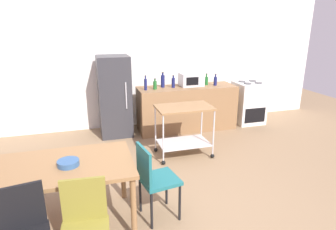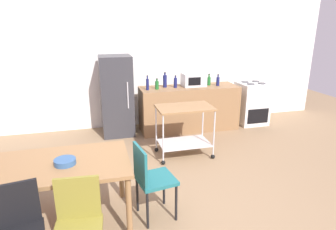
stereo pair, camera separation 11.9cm
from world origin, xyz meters
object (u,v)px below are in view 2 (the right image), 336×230
at_px(bottle_sparkling_water, 157,85).
at_px(bottle_hot_sauce, 165,81).
at_px(chair_black, 18,230).
at_px(bottle_soda, 147,84).
at_px(microwave, 194,80).
at_px(stove_oven, 251,103).
at_px(kitchen_cart, 184,123).
at_px(chair_olive, 78,223).
at_px(chair_teal, 150,177).
at_px(dining_table, 57,170).
at_px(fruit_bowl, 65,162).
at_px(bottle_vinegar, 175,82).
at_px(bottle_wine, 218,81).
at_px(refrigerator, 117,96).
at_px(bottle_soy_sauce, 209,81).

distance_m(bottle_sparkling_water, bottle_hot_sauce, 0.24).
relative_size(chair_black, bottle_hot_sauce, 2.97).
relative_size(bottle_soda, microwave, 0.61).
height_order(stove_oven, kitchen_cart, stove_oven).
distance_m(chair_olive, microwave, 4.01).
bearing_deg(kitchen_cart, chair_teal, -120.42).
distance_m(stove_oven, kitchen_cart, 2.28).
height_order(chair_olive, bottle_hot_sauce, bottle_hot_sauce).
height_order(dining_table, fruit_bowl, fruit_bowl).
bearing_deg(kitchen_cart, bottle_vinegar, 81.18).
bearing_deg(bottle_sparkling_water, bottle_wine, 0.49).
xyz_separation_m(refrigerator, bottle_hot_sauce, (0.96, -0.02, 0.25)).
bearing_deg(microwave, stove_oven, -1.58).
xyz_separation_m(bottle_soda, bottle_soy_sauce, (1.31, 0.13, -0.02)).
height_order(chair_teal, bottle_sparkling_water, bottle_sparkling_water).
xyz_separation_m(kitchen_cart, fruit_bowl, (-1.74, -1.40, 0.21)).
relative_size(chair_teal, kitchen_cart, 0.98).
bearing_deg(chair_black, bottle_sparkling_water, 49.21).
relative_size(chair_black, bottle_vinegar, 3.61).
bearing_deg(bottle_vinegar, refrigerator, 175.03).
bearing_deg(refrigerator, bottle_soy_sauce, -1.21).
height_order(bottle_hot_sauce, microwave, bottle_hot_sauce).
xyz_separation_m(kitchen_cart, bottle_hot_sauce, (-0.01, 1.28, 0.45)).
bearing_deg(microwave, bottle_sparkling_water, -172.25).
distance_m(chair_black, microwave, 4.27).
relative_size(dining_table, bottle_soy_sauce, 6.40).
distance_m(bottle_soda, bottle_soy_sauce, 1.32).
xyz_separation_m(microwave, bottle_soy_sauce, (0.34, 0.00, -0.04)).
xyz_separation_m(refrigerator, bottle_vinegar, (1.16, -0.10, 0.23)).
xyz_separation_m(bottle_soda, bottle_sparkling_water, (0.19, 0.02, -0.03)).
distance_m(dining_table, bottle_hot_sauce, 3.22).
height_order(dining_table, bottle_vinegar, bottle_vinegar).
bearing_deg(dining_table, bottle_soy_sauce, 43.48).
distance_m(microwave, fruit_bowl, 3.53).
relative_size(chair_teal, bottle_vinegar, 3.61).
xyz_separation_m(bottle_hot_sauce, bottle_wine, (1.09, -0.12, -0.03)).
relative_size(dining_table, bottle_vinegar, 6.09).
bearing_deg(chair_teal, bottle_sparkling_water, -23.90).
distance_m(chair_olive, refrigerator, 3.44).
bearing_deg(stove_oven, chair_teal, -136.18).
xyz_separation_m(bottle_sparkling_water, microwave, (0.79, 0.11, 0.05)).
height_order(bottle_sparkling_water, bottle_wine, bottle_wine).
xyz_separation_m(bottle_hot_sauce, bottle_vinegar, (0.19, -0.08, -0.03)).
bearing_deg(bottle_hot_sauce, stove_oven, -1.92).
xyz_separation_m(dining_table, microwave, (2.42, 2.61, 0.36)).
xyz_separation_m(chair_teal, bottle_soda, (0.47, 2.59, 0.50)).
bearing_deg(fruit_bowl, chair_olive, -79.34).
xyz_separation_m(refrigerator, microwave, (1.56, -0.04, 0.25)).
bearing_deg(bottle_soda, dining_table, -120.16).
relative_size(dining_table, stove_oven, 1.63).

